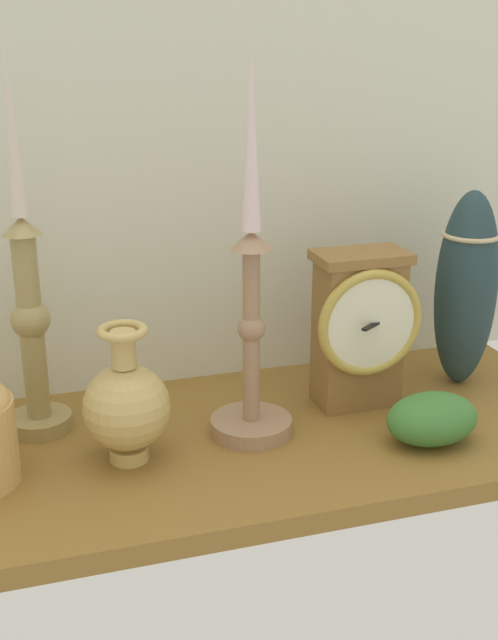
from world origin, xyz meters
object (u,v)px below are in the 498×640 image
(tall_ceramic_vase, at_px, (466,289))
(candlestick_tall_center, at_px, (30,313))
(mantel_clock, at_px, (360,327))
(brass_vase_bulbous, at_px, (127,405))
(candlestick_tall_left, at_px, (252,326))

(tall_ceramic_vase, bearing_deg, candlestick_tall_center, 177.51)
(tall_ceramic_vase, bearing_deg, mantel_clock, -171.37)
(candlestick_tall_center, bearing_deg, brass_vase_bulbous, -49.36)
(mantel_clock, bearing_deg, candlestick_tall_left, -166.00)
(candlestick_tall_center, bearing_deg, mantel_clock, -7.05)
(candlestick_tall_left, height_order, tall_ceramic_vase, candlestick_tall_left)
(mantel_clock, height_order, candlestick_tall_center, candlestick_tall_center)
(mantel_clock, relative_size, brass_vase_bulbous, 1.26)
(candlestick_tall_left, relative_size, tall_ceramic_vase, 1.69)
(mantel_clock, relative_size, tall_ceramic_vase, 0.76)
(mantel_clock, relative_size, candlestick_tall_left, 0.45)
(brass_vase_bulbous, height_order, tall_ceramic_vase, tall_ceramic_vase)
(brass_vase_bulbous, distance_m, tall_ceramic_vase, 0.46)
(mantel_clock, height_order, brass_vase_bulbous, mantel_clock)
(brass_vase_bulbous, bearing_deg, candlestick_tall_center, 130.64)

